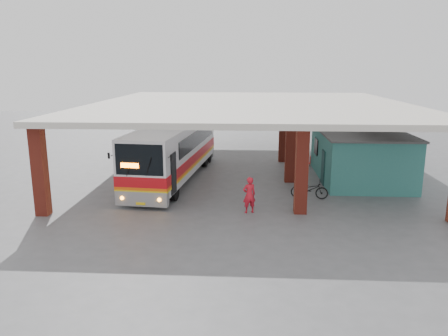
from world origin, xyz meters
TOP-DOWN VIEW (x-y plane):
  - ground at (0.00, 0.00)m, footprint 90.00×90.00m
  - brick_columns at (1.43, 5.00)m, footprint 20.10×21.60m
  - canopy_roof at (0.50, 6.50)m, footprint 21.00×23.00m
  - shop_building at (7.49, 4.00)m, footprint 5.20×8.20m
  - coach_bus at (-4.27, 3.23)m, footprint 3.99×13.20m
  - motorcycle at (3.77, -0.58)m, footprint 2.09×0.99m
  - pedestrian at (0.49, -3.13)m, footprint 0.77×0.64m
  - red_chair at (4.79, 7.42)m, footprint 0.45×0.45m

SIDE VIEW (x-z plane):
  - ground at x=0.00m, z-range 0.00..0.00m
  - red_chair at x=4.79m, z-range -0.03..0.75m
  - motorcycle at x=3.77m, z-range 0.00..1.06m
  - pedestrian at x=0.49m, z-range 0.00..1.81m
  - shop_building at x=7.49m, z-range 0.01..3.12m
  - coach_bus at x=-4.27m, z-range -0.01..3.78m
  - brick_columns at x=1.43m, z-range 0.00..4.35m
  - canopy_roof at x=0.50m, z-range 4.35..4.65m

